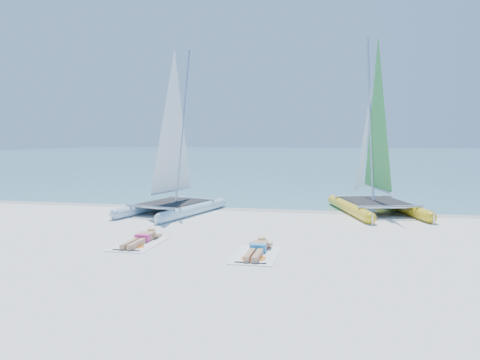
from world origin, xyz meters
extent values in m
plane|color=silver|center=(0.00, 0.00, 0.00)|extent=(140.00, 140.00, 0.00)
cube|color=#6CB4B3|center=(0.00, 63.00, 0.01)|extent=(140.00, 115.00, 0.01)
cube|color=beige|center=(0.00, 5.50, 0.00)|extent=(140.00, 1.40, 0.01)
cylinder|color=#BEE2FA|center=(-4.52, 4.05, 0.18)|extent=(1.39, 4.04, 0.36)
cone|color=#BEE2FA|center=(-3.95, 6.23, 0.18)|extent=(0.46, 0.59, 0.34)
cylinder|color=#BEE2FA|center=(-2.76, 3.58, 0.18)|extent=(1.39, 4.04, 0.36)
cone|color=#BEE2FA|center=(-2.19, 5.76, 0.18)|extent=(0.46, 0.59, 0.34)
cube|color=black|center=(-3.64, 3.82, 0.39)|extent=(2.27, 2.62, 0.03)
cylinder|color=silver|center=(-3.46, 4.52, 3.20)|extent=(0.36, 1.06, 5.63)
cylinder|color=yellow|center=(2.66, 5.11, 0.20)|extent=(1.60, 4.38, 0.39)
cone|color=yellow|center=(1.99, 7.46, 0.20)|extent=(0.51, 0.65, 0.37)
cylinder|color=yellow|center=(4.57, 5.65, 0.20)|extent=(1.60, 4.38, 0.39)
cone|color=yellow|center=(3.89, 8.01, 0.20)|extent=(0.51, 0.65, 0.37)
cube|color=black|center=(3.61, 5.38, 0.42)|extent=(2.51, 2.87, 0.03)
cylinder|color=silver|center=(3.39, 6.15, 3.47)|extent=(0.41, 1.15, 6.12)
cube|color=white|center=(-2.76, -1.12, 0.01)|extent=(1.00, 1.85, 0.02)
cube|color=tan|center=(-2.76, -0.69, 0.12)|extent=(0.36, 0.55, 0.17)
cube|color=#E73688|center=(-2.76, -0.89, 0.12)|extent=(0.37, 0.22, 0.17)
cube|color=tan|center=(-2.76, -1.49, 0.09)|extent=(0.31, 0.85, 0.13)
sphere|color=tan|center=(-2.76, -0.32, 0.16)|extent=(0.21, 0.21, 0.21)
ellipsoid|color=#E0B169|center=(-2.76, -0.31, 0.20)|extent=(0.22, 0.24, 0.15)
cube|color=white|center=(0.39, -1.63, 0.01)|extent=(1.00, 1.85, 0.02)
cube|color=tan|center=(0.39, -1.20, 0.12)|extent=(0.36, 0.55, 0.17)
cube|color=#2995DD|center=(0.39, -1.40, 0.12)|extent=(0.37, 0.22, 0.17)
cube|color=tan|center=(0.39, -2.00, 0.09)|extent=(0.31, 0.85, 0.13)
sphere|color=tan|center=(0.39, -0.83, 0.16)|extent=(0.21, 0.21, 0.21)
ellipsoid|color=#E0B169|center=(0.39, -0.82, 0.20)|extent=(0.22, 0.24, 0.15)
camera|label=1|loc=(2.20, -12.17, 2.73)|focal=35.00mm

